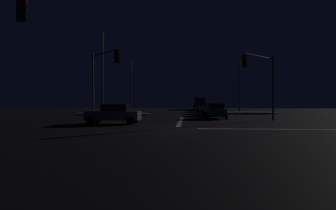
{
  "coord_description": "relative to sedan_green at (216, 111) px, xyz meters",
  "views": [
    {
      "loc": [
        0.71,
        -17.98,
        1.72
      ],
      "look_at": [
        -1.49,
        11.89,
        1.41
      ],
      "focal_mm": 29.54,
      "sensor_mm": 36.0,
      "label": 1
    }
  ],
  "objects": [
    {
      "name": "centre_line_ns",
      "position": [
        -3.59,
        8.47,
        -0.8
      ],
      "size": [
        22.0,
        0.15,
        0.01
      ],
      "color": "yellow",
      "rests_on": "ground"
    },
    {
      "name": "sedan_green",
      "position": [
        0.0,
        0.0,
        0.0
      ],
      "size": [
        2.02,
        4.33,
        1.57
      ],
      "color": "#14512D",
      "rests_on": "ground"
    },
    {
      "name": "streetlamp_left_far",
      "position": [
        -12.98,
        18.47,
        4.38
      ],
      "size": [
        0.44,
        0.44,
        8.98
      ],
      "color": "#424247",
      "rests_on": "ground"
    },
    {
      "name": "sedan_white",
      "position": [
        0.2,
        5.79,
        0.0
      ],
      "size": [
        2.02,
        4.33,
        1.57
      ],
      "color": "silver",
      "rests_on": "ground"
    },
    {
      "name": "stop_line_north",
      "position": [
        -3.59,
        -3.13,
        -0.8
      ],
      "size": [
        0.35,
        14.2,
        0.01
      ],
      "color": "white",
      "rests_on": "ground"
    },
    {
      "name": "sedan_orange",
      "position": [
        -0.08,
        30.4,
        0.0
      ],
      "size": [
        2.02,
        4.33,
        1.57
      ],
      "color": "#C66014",
      "rests_on": "ground"
    },
    {
      "name": "crosswalk_bar_east",
      "position": [
        4.8,
        -11.42,
        -0.8
      ],
      "size": [
        14.2,
        0.4,
        0.01
      ],
      "color": "white",
      "rests_on": "ground"
    },
    {
      "name": "box_truck",
      "position": [
        -0.26,
        37.79,
        0.91
      ],
      "size": [
        2.68,
        8.28,
        3.08
      ],
      "color": "navy",
      "rests_on": "ground"
    },
    {
      "name": "snow_bank_right_curb",
      "position": [
        5.5,
        10.43,
        -0.61
      ],
      "size": [
        8.88,
        1.5,
        0.38
      ],
      "color": "white",
      "rests_on": "ground"
    },
    {
      "name": "streetlamp_left_near",
      "position": [
        -12.98,
        2.47,
        4.85
      ],
      "size": [
        0.44,
        0.44,
        9.9
      ],
      "color": "#424247",
      "rests_on": "ground"
    },
    {
      "name": "sedan_red",
      "position": [
        0.21,
        24.36,
        0.0
      ],
      "size": [
        2.02,
        4.33,
        1.57
      ],
      "color": "maroon",
      "rests_on": "ground"
    },
    {
      "name": "sedan_gray_crossing",
      "position": [
        -8.78,
        -7.87,
        0.0
      ],
      "size": [
        4.33,
        2.02,
        1.57
      ],
      "color": "slate",
      "rests_on": "ground"
    },
    {
      "name": "streetlamp_right_far",
      "position": [
        5.8,
        18.47,
        4.22
      ],
      "size": [
        0.44,
        0.44,
        8.68
      ],
      "color": "#424247",
      "rests_on": "ground"
    },
    {
      "name": "traffic_signal_nw",
      "position": [
        -10.92,
        -4.1,
        3.75
      ],
      "size": [
        3.58,
        3.58,
        6.56
      ],
      "color": "#4C4C51",
      "rests_on": "ground"
    },
    {
      "name": "sedan_blue",
      "position": [
        0.1,
        11.44,
        0.0
      ],
      "size": [
        2.02,
        4.33,
        1.57
      ],
      "color": "navy",
      "rests_on": "ground"
    },
    {
      "name": "sedan_silver",
      "position": [
        -0.23,
        18.16,
        0.0
      ],
      "size": [
        2.02,
        4.33,
        1.57
      ],
      "color": "#B7B7BC",
      "rests_on": "ground"
    },
    {
      "name": "snow_bank_left_curb",
      "position": [
        -12.68,
        5.74,
        -0.61
      ],
      "size": [
        10.33,
        1.5,
        0.39
      ],
      "color": "white",
      "rests_on": "ground"
    },
    {
      "name": "traffic_signal_ne",
      "position": [
        3.68,
        -4.15,
        3.42
      ],
      "size": [
        3.58,
        3.58,
        6.07
      ],
      "color": "#4C4C51",
      "rests_on": "ground"
    },
    {
      "name": "ground",
      "position": [
        -3.59,
        -11.42,
        -0.85
      ],
      "size": [
        120.0,
        120.0,
        0.1
      ],
      "primitive_type": "cube",
      "color": "black"
    }
  ]
}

